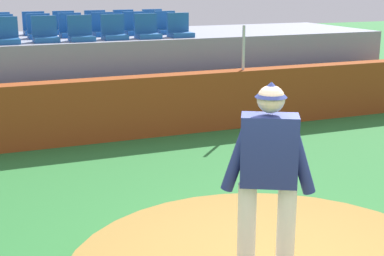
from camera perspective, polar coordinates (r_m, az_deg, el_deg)
name	(u,v)px	position (r m, az deg, el deg)	size (l,w,h in m)	color
pitcher	(268,166)	(5.12, 7.73, -3.87)	(0.81, 0.50, 1.83)	white
brick_barrier	(115,109)	(10.73, -7.78, 1.94)	(14.86, 0.40, 1.17)	#913E18
fence_post_right	(244,48)	(11.51, 5.23, 8.08)	(0.06, 0.06, 0.89)	silver
bleacher_platform	(89,75)	(12.85, -10.38, 5.27)	(13.41, 3.16, 1.76)	gray
stadium_chair_0	(6,35)	(11.42, -18.29, 8.88)	(0.48, 0.44, 0.50)	#1D569A
stadium_chair_1	(45,34)	(11.55, -14.60, 9.19)	(0.48, 0.44, 0.50)	#1D569A
stadium_chair_2	(81,33)	(11.60, -11.17, 9.41)	(0.48, 0.44, 0.50)	#1D569A
stadium_chair_3	(114,32)	(11.79, -7.90, 9.63)	(0.48, 0.44, 0.50)	#1D569A
stadium_chair_4	(147,31)	(11.95, -4.57, 9.78)	(0.48, 0.44, 0.50)	#1D569A
stadium_chair_5	(179,29)	(12.20, -1.27, 9.92)	(0.48, 0.44, 0.50)	#1D569A
stadium_chair_6	(2,32)	(12.27, -18.62, 9.20)	(0.48, 0.44, 0.50)	#1D569A
stadium_chair_7	(39,31)	(12.34, -15.15, 9.48)	(0.48, 0.44, 0.50)	#1D569A
stadium_chair_8	(71,29)	(12.46, -12.12, 9.71)	(0.48, 0.44, 0.50)	#1D569A
stadium_chair_9	(104,28)	(12.60, -8.91, 9.90)	(0.48, 0.44, 0.50)	#1D569A
stadium_chair_10	(135,27)	(12.79, -5.78, 10.07)	(0.48, 0.44, 0.50)	#1D569A
stadium_chair_11	(166,27)	(12.97, -2.63, 10.19)	(0.48, 0.44, 0.50)	#1D569A
stadium_chair_12	(0,29)	(13.10, -18.86, 9.48)	(0.48, 0.44, 0.50)	#1D569A
stadium_chair_13	(35,27)	(13.20, -15.61, 9.76)	(0.48, 0.44, 0.50)	#1D569A
stadium_chair_14	(65,27)	(13.30, -12.73, 9.97)	(0.48, 0.44, 0.50)	#1D569A
stadium_chair_15	(96,26)	(13.44, -9.65, 10.16)	(0.48, 0.44, 0.50)	#1D569A
stadium_chair_16	(125,25)	(13.61, -6.81, 10.32)	(0.48, 0.44, 0.50)	#1D569A
stadium_chair_17	(154,24)	(13.81, -3.91, 10.45)	(0.48, 0.44, 0.50)	#1D569A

